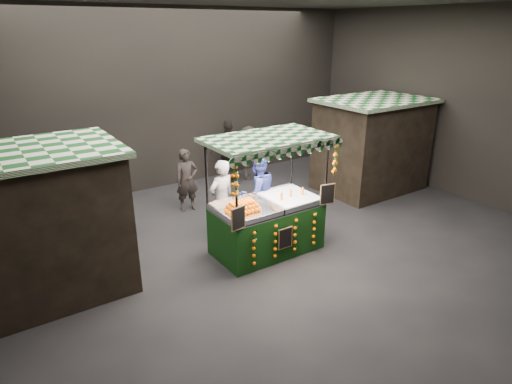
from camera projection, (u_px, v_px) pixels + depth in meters
ground at (277, 247)px, 9.31m from camera, size 12.00×12.00×0.00m
market_hall at (281, 87)px, 8.10m from camera, size 12.10×10.10×5.05m
neighbour_stall_left at (35, 224)px, 7.33m from camera, size 3.00×2.20×2.60m
neighbour_stall_right at (371, 145)px, 12.30m from camera, size 3.00×2.20×2.60m
juice_stall at (268, 218)px, 8.90m from camera, size 2.54×1.49×2.46m
vendor_grey at (222, 200)px, 9.47m from camera, size 0.73×0.55×1.80m
vendor_blue at (258, 194)px, 9.63m from camera, size 0.93×0.73×1.91m
shopper_0 at (187, 180)px, 10.97m from camera, size 0.63×0.45×1.61m
shopper_1 at (351, 159)px, 12.47m from camera, size 1.09×1.05×1.77m
shopper_2 at (229, 152)px, 12.88m from camera, size 1.21×0.98×1.92m
shopper_3 at (249, 153)px, 13.25m from camera, size 1.14×1.21×1.65m
shopper_4 at (64, 189)px, 9.95m from camera, size 1.09×1.05×1.89m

